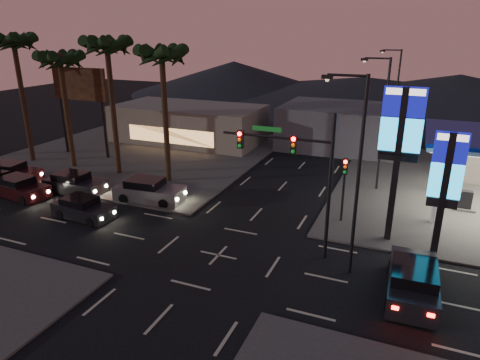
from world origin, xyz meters
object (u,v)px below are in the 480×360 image
at_px(pylon_sign_short, 446,176).
at_px(car_lane_b_front, 149,191).
at_px(car_lane_a_front, 83,209).
at_px(car_lane_b_rear, 11,173).
at_px(traffic_signal_mast, 298,163).
at_px(car_lane_a_mid, 20,188).
at_px(pylon_sign_tall, 400,135).
at_px(suv_station, 413,281).
at_px(car_lane_b_mid, 75,184).

height_order(pylon_sign_short, car_lane_b_front, pylon_sign_short).
distance_m(car_lane_a_front, car_lane_b_rear, 11.10).
xyz_separation_m(traffic_signal_mast, car_lane_a_mid, (-21.18, 0.28, -4.51)).
height_order(pylon_sign_tall, pylon_sign_short, pylon_sign_tall).
xyz_separation_m(pylon_sign_short, traffic_signal_mast, (-7.24, -2.51, 0.57)).
distance_m(pylon_sign_short, suv_station, 5.99).
height_order(traffic_signal_mast, car_lane_a_mid, traffic_signal_mast).
bearing_deg(car_lane_a_front, pylon_sign_tall, 13.07).
relative_size(pylon_sign_tall, car_lane_a_front, 2.04).
xyz_separation_m(car_lane_b_rear, suv_station, (30.97, -4.53, 0.06)).
distance_m(car_lane_a_mid, car_lane_b_rear, 4.22).
xyz_separation_m(pylon_sign_tall, car_lane_b_mid, (-22.77, -0.98, -5.67)).
bearing_deg(car_lane_b_mid, car_lane_a_mid, -144.39).
bearing_deg(traffic_signal_mast, car_lane_a_front, -176.44).
height_order(car_lane_a_mid, car_lane_b_front, car_lane_b_front).
height_order(pylon_sign_short, car_lane_b_rear, pylon_sign_short).
height_order(pylon_sign_tall, car_lane_b_front, pylon_sign_tall).
bearing_deg(car_lane_b_rear, pylon_sign_short, -0.11).
distance_m(car_lane_b_front, car_lane_b_mid, 6.24).
bearing_deg(car_lane_a_front, car_lane_a_mid, 170.62).
bearing_deg(car_lane_b_mid, pylon_sign_short, -0.06).
bearing_deg(car_lane_b_front, suv_station, -16.21).
relative_size(pylon_sign_short, suv_station, 1.35).
bearing_deg(car_lane_a_mid, car_lane_a_front, -9.38).
height_order(car_lane_b_front, suv_station, suv_station).
height_order(traffic_signal_mast, suv_station, traffic_signal_mast).
xyz_separation_m(car_lane_a_mid, suv_station, (27.43, -2.23, 0.08)).
xyz_separation_m(car_lane_b_mid, suv_station, (24.27, -4.49, 0.06)).
distance_m(pylon_sign_tall, pylon_sign_short, 3.20).
bearing_deg(car_lane_a_mid, traffic_signal_mast, -0.75).
bearing_deg(suv_station, car_lane_b_front, 163.79).
bearing_deg(car_lane_b_rear, traffic_signal_mast, -5.95).
bearing_deg(car_lane_a_front, pylon_sign_short, 9.00).
xyz_separation_m(traffic_signal_mast, suv_station, (6.25, -1.96, -4.44)).
bearing_deg(pylon_sign_short, car_lane_b_front, 177.64).
distance_m(car_lane_b_mid, suv_station, 24.68).
relative_size(car_lane_a_front, car_lane_a_mid, 0.91).
bearing_deg(pylon_sign_tall, car_lane_a_mid, -172.88).
distance_m(traffic_signal_mast, car_lane_a_front, 14.92).
height_order(pylon_sign_tall, car_lane_a_mid, pylon_sign_tall).
xyz_separation_m(car_lane_b_front, car_lane_b_mid, (-6.20, -0.76, -0.05)).
relative_size(pylon_sign_short, car_lane_b_rear, 1.40).
distance_m(pylon_sign_tall, suv_station, 7.97).
height_order(car_lane_a_mid, car_lane_b_mid, car_lane_b_mid).
distance_m(car_lane_b_mid, car_lane_b_rear, 6.70).
relative_size(traffic_signal_mast, car_lane_a_front, 1.81).
xyz_separation_m(pylon_sign_short, suv_station, (-1.00, -4.47, -3.87)).
xyz_separation_m(car_lane_a_front, suv_station, (20.42, -1.07, 0.14)).
bearing_deg(car_lane_a_mid, car_lane_b_rear, 147.01).
height_order(car_lane_a_front, car_lane_b_front, car_lane_b_front).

